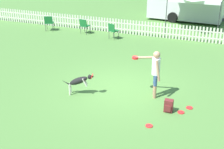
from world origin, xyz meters
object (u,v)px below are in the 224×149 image
(handler_person, at_px, (155,69))
(folding_chair_green_right, at_px, (49,22))
(frisbee_near_handler, at_px, (189,108))
(folding_chair_center, at_px, (113,30))
(frisbee_near_dog, at_px, (149,126))
(backpack_on_grass, at_px, (169,106))
(folding_chair_blue_left, at_px, (84,25))
(frisbee_midfield, at_px, (181,112))
(equipment_trailer, at_px, (187,1))
(leaping_dog, at_px, (79,81))

(handler_person, bearing_deg, folding_chair_green_right, 35.43)
(frisbee_near_handler, distance_m, folding_chair_center, 8.05)
(handler_person, height_order, folding_chair_center, handler_person)
(frisbee_near_dog, bearing_deg, backpack_on_grass, 71.61)
(frisbee_near_handler, bearing_deg, folding_chair_blue_left, 136.86)
(frisbee_midfield, xyz_separation_m, equipment_trailer, (-1.91, 12.51, 1.24))
(handler_person, height_order, backpack_on_grass, handler_person)
(handler_person, bearing_deg, frisbee_near_handler, -123.02)
(frisbee_near_handler, bearing_deg, folding_chair_center, 129.56)
(frisbee_midfield, xyz_separation_m, folding_chair_blue_left, (-6.83, 6.99, 0.51))
(leaping_dog, xyz_separation_m, equipment_trailer, (1.68, 12.53, 0.73))
(frisbee_near_dog, distance_m, folding_chair_green_right, 11.48)
(folding_chair_blue_left, bearing_deg, leaping_dog, 123.69)
(backpack_on_grass, distance_m, folding_chair_blue_left, 9.56)
(equipment_trailer, bearing_deg, frisbee_midfield, -77.97)
(frisbee_midfield, distance_m, folding_chair_green_right, 11.32)
(folding_chair_center, bearing_deg, backpack_on_grass, 144.38)
(leaping_dog, relative_size, equipment_trailer, 0.20)
(leaping_dog, height_order, backpack_on_grass, leaping_dog)
(handler_person, distance_m, frisbee_near_dog, 2.20)
(frisbee_near_dog, height_order, folding_chair_green_right, folding_chair_green_right)
(frisbee_near_dog, distance_m, folding_chair_center, 8.79)
(frisbee_near_handler, bearing_deg, equipment_trailer, 99.93)
(frisbee_near_handler, distance_m, folding_chair_blue_left, 9.65)
(folding_chair_blue_left, relative_size, equipment_trailer, 0.15)
(folding_chair_blue_left, xyz_separation_m, folding_chair_center, (1.92, -0.40, 0.01))
(leaping_dog, height_order, equipment_trailer, equipment_trailer)
(handler_person, xyz_separation_m, backpack_on_grass, (0.71, -0.85, -0.85))
(handler_person, bearing_deg, frisbee_near_dog, 173.48)
(handler_person, xyz_separation_m, frisbee_midfield, (1.11, -0.76, -1.05))
(frisbee_near_dog, relative_size, folding_chair_center, 0.25)
(folding_chair_green_right, bearing_deg, folding_chair_center, 156.73)
(folding_chair_blue_left, height_order, equipment_trailer, equipment_trailer)
(leaping_dog, relative_size, frisbee_near_dog, 5.18)
(frisbee_near_dog, height_order, frisbee_midfield, same)
(folding_chair_blue_left, bearing_deg, frisbee_near_handler, 145.77)
(frisbee_midfield, relative_size, folding_chair_blue_left, 0.25)
(folding_chair_center, bearing_deg, folding_chair_blue_left, 8.62)
(frisbee_near_handler, bearing_deg, backpack_on_grass, -141.52)
(frisbee_midfield, bearing_deg, equipment_trailer, 98.70)
(folding_chair_blue_left, bearing_deg, equipment_trailer, -122.78)
(frisbee_near_handler, relative_size, frisbee_midfield, 1.00)
(frisbee_midfield, relative_size, equipment_trailer, 0.04)
(handler_person, xyz_separation_m, leaping_dog, (-2.48, -0.79, -0.53))
(handler_person, height_order, frisbee_near_dog, handler_person)
(handler_person, height_order, folding_chair_green_right, handler_person)
(leaping_dog, bearing_deg, backpack_on_grass, 71.49)
(folding_chair_center, bearing_deg, frisbee_midfield, 147.02)
(folding_chair_blue_left, bearing_deg, frisbee_midfield, 143.25)
(folding_chair_center, height_order, folding_chair_green_right, folding_chair_green_right)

